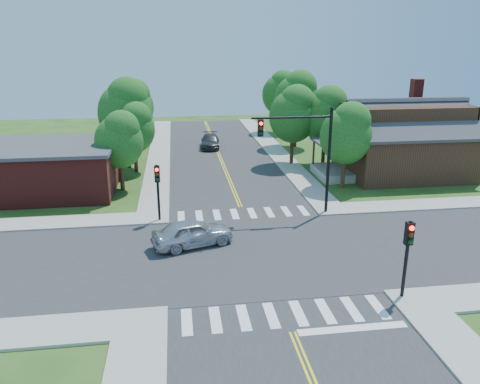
{
  "coord_description": "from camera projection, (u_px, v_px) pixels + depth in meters",
  "views": [
    {
      "loc": [
        -4.33,
        -23.24,
        11.26
      ],
      "look_at": [
        -0.49,
        4.34,
        2.2
      ],
      "focal_mm": 35.0,
      "sensor_mm": 36.0,
      "label": 1
    }
  ],
  "objects": [
    {
      "name": "stop_bar",
      "position": [
        352.0,
        329.0,
        19.11
      ],
      "size": [
        4.6,
        0.45,
        0.09
      ],
      "primitive_type": "cube",
      "color": "white",
      "rests_on": "ground"
    },
    {
      "name": "car_dgrey",
      "position": [
        210.0,
        142.0,
        51.1
      ],
      "size": [
        2.73,
        5.13,
        1.4
      ],
      "primitive_type": "imported",
      "rotation": [
        0.0,
        0.0,
        -0.08
      ],
      "color": "#303436",
      "rests_on": "ground"
    },
    {
      "name": "road_ew",
      "position": [
        259.0,
        253.0,
        25.93
      ],
      "size": [
        90.0,
        10.0,
        0.04
      ],
      "primitive_type": "cube",
      "color": "#2D2D30",
      "rests_on": "ground"
    },
    {
      "name": "tree_house",
      "position": [
        294.0,
        113.0,
        42.87
      ],
      "size": [
        4.42,
        4.2,
        7.51
      ],
      "color": "#382314",
      "rests_on": "ground"
    },
    {
      "name": "tree_w_d",
      "position": [
        137.0,
        99.0,
        58.25
      ],
      "size": [
        3.89,
        3.69,
        6.61
      ],
      "color": "#382314",
      "rests_on": "ground"
    },
    {
      "name": "house_ne",
      "position": [
        403.0,
        137.0,
        40.3
      ],
      "size": [
        13.05,
        8.8,
        7.11
      ],
      "color": "#361F13",
      "rests_on": "ground"
    },
    {
      "name": "signal_mast_ne",
      "position": [
        305.0,
        144.0,
        30.22
      ],
      "size": [
        5.3,
        0.42,
        7.2
      ],
      "color": "black",
      "rests_on": "ground"
    },
    {
      "name": "road_ns",
      "position": [
        259.0,
        253.0,
        25.94
      ],
      "size": [
        10.0,
        90.0,
        0.04
      ],
      "primitive_type": "cube",
      "color": "#2D2D30",
      "rests_on": "ground"
    },
    {
      "name": "crosswalk_south",
      "position": [
        285.0,
        314.0,
        20.09
      ],
      "size": [
        8.85,
        2.0,
        0.01
      ],
      "color": "white",
      "rests_on": "ground"
    },
    {
      "name": "ground",
      "position": [
        259.0,
        253.0,
        25.94
      ],
      "size": [
        100.0,
        100.0,
        0.0
      ],
      "primitive_type": "plane",
      "color": "#254C17",
      "rests_on": "ground"
    },
    {
      "name": "signal_pole_se",
      "position": [
        408.0,
        245.0,
        20.56
      ],
      "size": [
        0.34,
        0.42,
        3.8
      ],
      "color": "black",
      "rests_on": "ground"
    },
    {
      "name": "tree_w_a",
      "position": [
        120.0,
        138.0,
        35.62
      ],
      "size": [
        3.71,
        3.52,
        6.3
      ],
      "color": "#382314",
      "rests_on": "ground"
    },
    {
      "name": "building_nw",
      "position": [
        48.0,
        168.0,
        35.93
      ],
      "size": [
        10.4,
        8.4,
        3.73
      ],
      "color": "maroon",
      "rests_on": "ground"
    },
    {
      "name": "sidewalk_ne",
      "position": [
        398.0,
        168.0,
        42.89
      ],
      "size": [
        40.0,
        40.0,
        0.14
      ],
      "color": "#9E9B93",
      "rests_on": "ground"
    },
    {
      "name": "tree_bldg",
      "position": [
        134.0,
        126.0,
        40.63
      ],
      "size": [
        3.7,
        3.52,
        6.29
      ],
      "color": "#382314",
      "rests_on": "ground"
    },
    {
      "name": "centerline",
      "position": [
        259.0,
        252.0,
        25.93
      ],
      "size": [
        0.3,
        90.0,
        0.01
      ],
      "color": "yellow",
      "rests_on": "ground"
    },
    {
      "name": "car_silver",
      "position": [
        192.0,
        233.0,
        26.61
      ],
      "size": [
        4.48,
        5.66,
        1.57
      ],
      "primitive_type": "imported",
      "rotation": [
        0.0,
        0.0,
        1.87
      ],
      "color": "silver",
      "rests_on": "ground"
    },
    {
      "name": "tree_e_d",
      "position": [
        281.0,
        92.0,
        58.39
      ],
      "size": [
        4.6,
        4.37,
        7.82
      ],
      "color": "#382314",
      "rests_on": "ground"
    },
    {
      "name": "tree_w_b",
      "position": [
        126.0,
        109.0,
        41.76
      ],
      "size": [
        4.87,
        4.62,
        8.28
      ],
      "color": "#382314",
      "rests_on": "ground"
    },
    {
      "name": "intersection_patch",
      "position": [
        259.0,
        253.0,
        25.94
      ],
      "size": [
        10.2,
        10.2,
        0.06
      ],
      "primitive_type": "cube",
      "color": "#2D2D30",
      "rests_on": "ground"
    },
    {
      "name": "tree_w_c",
      "position": [
        133.0,
        103.0,
        49.35
      ],
      "size": [
        4.4,
        4.18,
        7.48
      ],
      "color": "#382314",
      "rests_on": "ground"
    },
    {
      "name": "tree_e_a",
      "position": [
        347.0,
        132.0,
        36.11
      ],
      "size": [
        4.04,
        3.84,
        6.87
      ],
      "color": "#382314",
      "rests_on": "ground"
    },
    {
      "name": "sidewalk_nw",
      "position": [
        38.0,
        182.0,
        38.74
      ],
      "size": [
        40.0,
        40.0,
        0.14
      ],
      "color": "#9E9B93",
      "rests_on": "ground"
    },
    {
      "name": "signal_pole_nw",
      "position": [
        158.0,
        183.0,
        29.64
      ],
      "size": [
        0.34,
        0.42,
        3.8
      ],
      "color": "black",
      "rests_on": "ground"
    },
    {
      "name": "tree_e_b",
      "position": [
        327.0,
        113.0,
        42.79
      ],
      "size": [
        4.39,
        4.17,
        7.46
      ],
      "color": "#382314",
      "rests_on": "ground"
    },
    {
      "name": "tree_e_c",
      "position": [
        297.0,
        97.0,
        50.18
      ],
      "size": [
        4.9,
        4.66,
        8.34
      ],
      "color": "#382314",
      "rests_on": "ground"
    },
    {
      "name": "crosswalk_north",
      "position": [
        243.0,
        213.0,
        31.77
      ],
      "size": [
        8.85,
        2.0,
        0.01
      ],
      "color": "white",
      "rests_on": "ground"
    }
  ]
}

